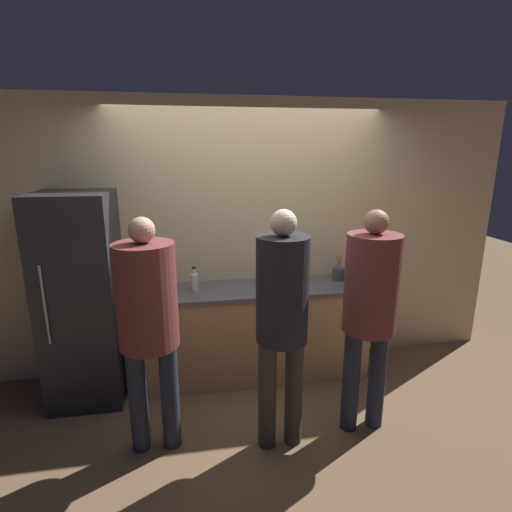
# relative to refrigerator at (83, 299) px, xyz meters

# --- Properties ---
(ground_plane) EXTENTS (14.00, 14.00, 0.00)m
(ground_plane) POSITION_rel_refrigerator_xyz_m (1.48, -0.26, -0.90)
(ground_plane) COLOR brown
(wall_back) EXTENTS (5.20, 0.06, 2.60)m
(wall_back) POSITION_rel_refrigerator_xyz_m (1.48, 0.36, 0.40)
(wall_back) COLOR #D6BC8C
(wall_back) RESTS_ON ground_plane
(counter) EXTENTS (2.18, 0.60, 0.90)m
(counter) POSITION_rel_refrigerator_xyz_m (1.48, 0.08, -0.45)
(counter) COLOR tan
(counter) RESTS_ON ground_plane
(refrigerator) EXTENTS (0.61, 0.70, 1.81)m
(refrigerator) POSITION_rel_refrigerator_xyz_m (0.00, 0.00, 0.00)
(refrigerator) COLOR #232328
(refrigerator) RESTS_ON ground_plane
(person_left) EXTENTS (0.41, 0.41, 1.72)m
(person_left) POSITION_rel_refrigerator_xyz_m (0.62, -0.80, 0.15)
(person_left) COLOR #232838
(person_left) RESTS_ON ground_plane
(person_center) EXTENTS (0.36, 0.36, 1.76)m
(person_center) POSITION_rel_refrigerator_xyz_m (1.52, -0.92, 0.16)
(person_center) COLOR #38332D
(person_center) RESTS_ON ground_plane
(person_right) EXTENTS (0.39, 0.39, 1.73)m
(person_right) POSITION_rel_refrigerator_xyz_m (2.20, -0.84, 0.16)
(person_right) COLOR #232838
(person_right) RESTS_ON ground_plane
(fruit_bowl) EXTENTS (0.29, 0.29, 0.11)m
(fruit_bowl) POSITION_rel_refrigerator_xyz_m (1.68, 0.11, 0.03)
(fruit_bowl) COLOR beige
(fruit_bowl) RESTS_ON counter
(utensil_crock) EXTENTS (0.12, 0.12, 0.25)m
(utensil_crock) POSITION_rel_refrigerator_xyz_m (2.34, 0.14, 0.06)
(utensil_crock) COLOR #3D424C
(utensil_crock) RESTS_ON counter
(bottle_clear) EXTENTS (0.07, 0.07, 0.23)m
(bottle_clear) POSITION_rel_refrigerator_xyz_m (0.94, 0.06, 0.08)
(bottle_clear) COLOR silver
(bottle_clear) RESTS_ON counter
(cup_yellow) EXTENTS (0.09, 0.09, 0.09)m
(cup_yellow) POSITION_rel_refrigerator_xyz_m (1.78, -0.12, 0.04)
(cup_yellow) COLOR gold
(cup_yellow) RESTS_ON counter
(potted_plant) EXTENTS (0.15, 0.15, 0.23)m
(potted_plant) POSITION_rel_refrigerator_xyz_m (1.88, 0.25, 0.12)
(potted_plant) COLOR #9E6042
(potted_plant) RESTS_ON counter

